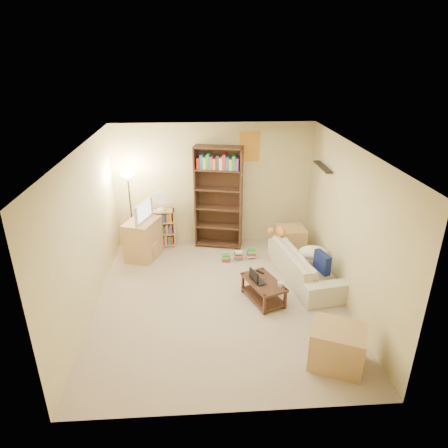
{
  "coord_description": "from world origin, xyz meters",
  "views": [
    {
      "loc": [
        -0.3,
        -5.52,
        3.75
      ],
      "look_at": [
        0.11,
        0.68,
        1.05
      ],
      "focal_mm": 32.0,
      "sensor_mm": 36.0,
      "label": 1
    }
  ],
  "objects_px": {
    "coffee_table": "(263,289)",
    "tv_stand": "(143,239)",
    "side_table": "(291,241)",
    "end_cabinet": "(337,347)",
    "tabby_cat": "(279,231)",
    "mug": "(280,284)",
    "sofa": "(306,264)",
    "floor_lamp": "(129,191)",
    "desk_fan": "(160,200)",
    "tall_bookshelf": "(218,196)",
    "short_bookshelf": "(160,228)",
    "laptop": "(260,279)",
    "television": "(140,211)"
  },
  "relations": [
    {
      "from": "tabby_cat",
      "to": "mug",
      "type": "height_order",
      "value": "tabby_cat"
    },
    {
      "from": "television",
      "to": "short_bookshelf",
      "type": "height_order",
      "value": "television"
    },
    {
      "from": "sofa",
      "to": "tv_stand",
      "type": "xyz_separation_m",
      "value": [
        -2.97,
        1.02,
        0.11
      ]
    },
    {
      "from": "sofa",
      "to": "tv_stand",
      "type": "distance_m",
      "value": 3.14
    },
    {
      "from": "tv_stand",
      "to": "desk_fan",
      "type": "xyz_separation_m",
      "value": [
        0.34,
        0.42,
        0.64
      ]
    },
    {
      "from": "tall_bookshelf",
      "to": "end_cabinet",
      "type": "bearing_deg",
      "value": -56.51
    },
    {
      "from": "sofa",
      "to": "coffee_table",
      "type": "distance_m",
      "value": 1.06
    },
    {
      "from": "coffee_table",
      "to": "floor_lamp",
      "type": "bearing_deg",
      "value": 119.6
    },
    {
      "from": "tv_stand",
      "to": "desk_fan",
      "type": "bearing_deg",
      "value": 71.33
    },
    {
      "from": "laptop",
      "to": "tall_bookshelf",
      "type": "xyz_separation_m",
      "value": [
        -0.56,
        2.01,
        0.74
      ]
    },
    {
      "from": "mug",
      "to": "coffee_table",
      "type": "bearing_deg",
      "value": 142.22
    },
    {
      "from": "sofa",
      "to": "mug",
      "type": "height_order",
      "value": "sofa"
    },
    {
      "from": "laptop",
      "to": "coffee_table",
      "type": "bearing_deg",
      "value": -153.38
    },
    {
      "from": "floor_lamp",
      "to": "short_bookshelf",
      "type": "bearing_deg",
      "value": 26.86
    },
    {
      "from": "mug",
      "to": "floor_lamp",
      "type": "relative_size",
      "value": 0.07
    },
    {
      "from": "side_table",
      "to": "mug",
      "type": "bearing_deg",
      "value": -107.78
    },
    {
      "from": "mug",
      "to": "tall_bookshelf",
      "type": "bearing_deg",
      "value": 110.78
    },
    {
      "from": "tv_stand",
      "to": "short_bookshelf",
      "type": "height_order",
      "value": "short_bookshelf"
    },
    {
      "from": "tall_bookshelf",
      "to": "desk_fan",
      "type": "bearing_deg",
      "value": -168.2
    },
    {
      "from": "tabby_cat",
      "to": "side_table",
      "type": "xyz_separation_m",
      "value": [
        0.3,
        0.23,
        -0.34
      ]
    },
    {
      "from": "sofa",
      "to": "tabby_cat",
      "type": "distance_m",
      "value": 0.85
    },
    {
      "from": "sofa",
      "to": "side_table",
      "type": "xyz_separation_m",
      "value": [
        -0.07,
        0.91,
        0.01
      ]
    },
    {
      "from": "tabby_cat",
      "to": "short_bookshelf",
      "type": "relative_size",
      "value": 0.56
    },
    {
      "from": "tall_bookshelf",
      "to": "television",
      "type": "bearing_deg",
      "value": -152.21
    },
    {
      "from": "coffee_table",
      "to": "tv_stand",
      "type": "bearing_deg",
      "value": 120.18
    },
    {
      "from": "side_table",
      "to": "end_cabinet",
      "type": "bearing_deg",
      "value": -91.27
    },
    {
      "from": "desk_fan",
      "to": "floor_lamp",
      "type": "xyz_separation_m",
      "value": [
        -0.55,
        -0.22,
        0.28
      ]
    },
    {
      "from": "laptop",
      "to": "end_cabinet",
      "type": "xyz_separation_m",
      "value": [
        0.77,
        -1.55,
        -0.09
      ]
    },
    {
      "from": "tv_stand",
      "to": "tall_bookshelf",
      "type": "distance_m",
      "value": 1.71
    },
    {
      "from": "television",
      "to": "short_bookshelf",
      "type": "relative_size",
      "value": 0.84
    },
    {
      "from": "mug",
      "to": "tall_bookshelf",
      "type": "relative_size",
      "value": 0.05
    },
    {
      "from": "laptop",
      "to": "desk_fan",
      "type": "relative_size",
      "value": 1.0
    },
    {
      "from": "tabby_cat",
      "to": "television",
      "type": "xyz_separation_m",
      "value": [
        -2.6,
        0.34,
        0.33
      ]
    },
    {
      "from": "tall_bookshelf",
      "to": "floor_lamp",
      "type": "xyz_separation_m",
      "value": [
        -1.72,
        -0.19,
        0.2
      ]
    },
    {
      "from": "laptop",
      "to": "mug",
      "type": "relative_size",
      "value": 3.71
    },
    {
      "from": "mug",
      "to": "side_table",
      "type": "relative_size",
      "value": 0.19
    },
    {
      "from": "television",
      "to": "end_cabinet",
      "type": "xyz_separation_m",
      "value": [
        2.84,
        -3.16,
        -0.69
      ]
    },
    {
      "from": "tall_bookshelf",
      "to": "short_bookshelf",
      "type": "xyz_separation_m",
      "value": [
        -1.21,
        0.06,
        -0.71
      ]
    },
    {
      "from": "coffee_table",
      "to": "short_bookshelf",
      "type": "height_order",
      "value": "short_bookshelf"
    },
    {
      "from": "side_table",
      "to": "end_cabinet",
      "type": "height_order",
      "value": "side_table"
    },
    {
      "from": "tabby_cat",
      "to": "tall_bookshelf",
      "type": "xyz_separation_m",
      "value": [
        -1.1,
        0.74,
        0.47
      ]
    },
    {
      "from": "coffee_table",
      "to": "short_bookshelf",
      "type": "relative_size",
      "value": 1.15
    },
    {
      "from": "sofa",
      "to": "end_cabinet",
      "type": "relative_size",
      "value": 3.03
    },
    {
      "from": "tv_stand",
      "to": "tall_bookshelf",
      "type": "relative_size",
      "value": 0.37
    },
    {
      "from": "coffee_table",
      "to": "laptop",
      "type": "xyz_separation_m",
      "value": [
        -0.06,
        0.05,
        0.15
      ]
    },
    {
      "from": "coffee_table",
      "to": "floor_lamp",
      "type": "height_order",
      "value": "floor_lamp"
    },
    {
      "from": "side_table",
      "to": "coffee_table",
      "type": "bearing_deg",
      "value": -116.97
    },
    {
      "from": "television",
      "to": "coffee_table",
      "type": "bearing_deg",
      "value": -107.97
    },
    {
      "from": "coffee_table",
      "to": "floor_lamp",
      "type": "distance_m",
      "value": 3.18
    },
    {
      "from": "sofa",
      "to": "side_table",
      "type": "bearing_deg",
      "value": -5.4
    }
  ]
}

